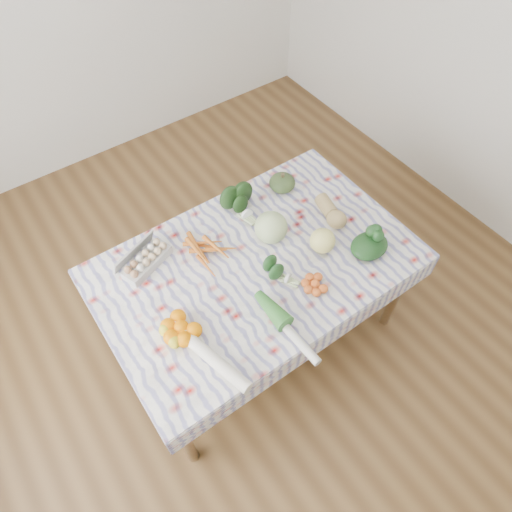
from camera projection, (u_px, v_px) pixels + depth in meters
ground at (256, 330)px, 3.02m from camera, size 4.50×4.50×0.00m
dining_table at (256, 272)px, 2.47m from camera, size 1.60×1.00×0.75m
tablecloth at (256, 263)px, 2.41m from camera, size 1.66×1.06×0.01m
egg_carton at (147, 261)px, 2.37m from camera, size 0.31×0.21×0.08m
carrot_bunch at (209, 251)px, 2.43m from camera, size 0.30×0.29×0.04m
kale_bunch at (242, 204)px, 2.55m from camera, size 0.18×0.16×0.16m
kabocha_squash at (282, 183)px, 2.69m from camera, size 0.20×0.20×0.10m
cabbage at (271, 227)px, 2.44m from camera, size 0.20×0.20×0.18m
butternut_squash at (331, 211)px, 2.55m from camera, size 0.16×0.25×0.11m
orange_cluster at (181, 328)px, 2.13m from camera, size 0.30×0.30×0.08m
broccoli at (280, 272)px, 2.31m from camera, size 0.19×0.19×0.10m
mandarin_cluster at (315, 284)px, 2.30m from camera, size 0.21×0.21×0.05m
grapefruit at (322, 241)px, 2.41m from camera, size 0.16×0.16×0.14m
spinach_bag at (369, 246)px, 2.41m from camera, size 0.26×0.23×0.10m
daikon at (215, 360)px, 2.05m from camera, size 0.16×0.43×0.06m
leek at (287, 329)px, 2.15m from camera, size 0.07×0.43×0.05m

